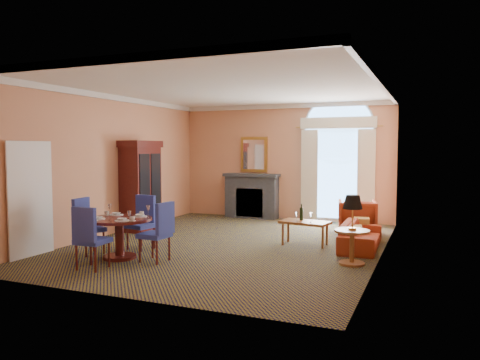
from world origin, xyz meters
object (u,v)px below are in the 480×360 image
at_px(armoire, 141,187).
at_px(coffee_table, 305,223).
at_px(armchair, 357,217).
at_px(sofa, 360,235).
at_px(side_table, 352,222).
at_px(dining_table, 119,228).

bearing_deg(armoire, coffee_table, -3.50).
relative_size(armoire, armchair, 2.50).
xyz_separation_m(sofa, side_table, (0.05, -1.37, 0.48)).
relative_size(armchair, side_table, 0.74).
bearing_deg(dining_table, side_table, 16.42).
height_order(armoire, armchair, armoire).
bearing_deg(armoire, armchair, 16.68).
height_order(sofa, coffee_table, coffee_table).
bearing_deg(coffee_table, armchair, 74.17).
relative_size(coffee_table, side_table, 0.90).
relative_size(dining_table, armchair, 1.35).
distance_m(sofa, armchair, 1.66).
distance_m(armoire, sofa, 5.33).
xyz_separation_m(dining_table, sofa, (3.89, 2.53, -0.29)).
xyz_separation_m(dining_table, coffee_table, (2.79, 2.42, -0.09)).
bearing_deg(coffee_table, armoire, -174.68).
relative_size(sofa, armchair, 2.03).
bearing_deg(sofa, coffee_table, 94.12).
bearing_deg(dining_table, armchair, 49.25).
bearing_deg(armchair, coffee_table, 53.51).
xyz_separation_m(dining_table, side_table, (3.94, 1.16, 0.19)).
height_order(dining_table, side_table, side_table).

